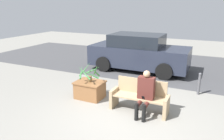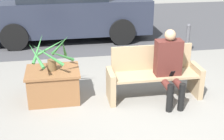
# 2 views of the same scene
# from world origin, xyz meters

# --- Properties ---
(ground_plane) EXTENTS (30.00, 30.00, 0.00)m
(ground_plane) POSITION_xyz_m (0.00, 0.00, 0.00)
(ground_plane) COLOR gray
(road_surface) EXTENTS (20.00, 6.00, 0.01)m
(road_surface) POSITION_xyz_m (0.00, 5.75, 0.00)
(road_surface) COLOR #424244
(road_surface) RESTS_ON ground_plane
(bench) EXTENTS (1.59, 0.49, 0.87)m
(bench) POSITION_xyz_m (0.21, 0.62, 0.40)
(bench) COLOR tan
(bench) RESTS_ON ground_plane
(person_seated) EXTENTS (0.43, 0.62, 1.21)m
(person_seated) POSITION_xyz_m (0.41, 0.44, 0.65)
(person_seated) COLOR #51231E
(person_seated) RESTS_ON ground_plane
(planter_box) EXTENTS (0.88, 0.69, 0.54)m
(planter_box) POSITION_xyz_m (-1.47, 0.78, 0.29)
(planter_box) COLOR brown
(planter_box) RESTS_ON ground_plane
(potted_plant) EXTENTS (0.74, 0.69, 0.59)m
(potted_plant) POSITION_xyz_m (-1.47, 0.77, 0.82)
(potted_plant) COLOR brown
(potted_plant) RESTS_ON planter_box
(parked_car) EXTENTS (4.30, 1.98, 1.62)m
(parked_car) POSITION_xyz_m (-1.10, 4.43, 0.79)
(parked_car) COLOR #232838
(parked_car) RESTS_ON ground_plane
(bollard_post) EXTENTS (0.10, 0.10, 0.74)m
(bollard_post) POSITION_xyz_m (1.61, 2.53, 0.39)
(bollard_post) COLOR #4C4C51
(bollard_post) RESTS_ON ground_plane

